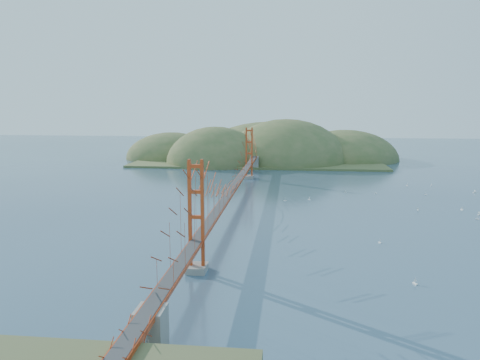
# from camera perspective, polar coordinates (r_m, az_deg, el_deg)

# --- Properties ---
(ground) EXTENTS (320.00, 320.00, 0.00)m
(ground) POSITION_cam_1_polar(r_m,az_deg,el_deg) (77.86, -0.87, -3.37)
(ground) COLOR #314A62
(ground) RESTS_ON ground
(bridge) EXTENTS (2.20, 94.40, 12.00)m
(bridge) POSITION_cam_1_polar(r_m,az_deg,el_deg) (76.79, -0.87, 1.77)
(bridge) COLOR gray
(bridge) RESTS_ON ground
(fort) EXTENTS (3.70, 2.30, 1.75)m
(fort) POSITION_cam_1_polar(r_m,az_deg,el_deg) (33.40, -11.01, -20.57)
(fort) COLOR brown
(fort) RESTS_ON ground
(far_headlands) EXTENTS (84.00, 58.00, 25.00)m
(far_headlands) POSITION_cam_1_polar(r_m,az_deg,el_deg) (145.06, 3.35, 2.60)
(far_headlands) COLOR olive
(far_headlands) RESTS_ON ground
(sailboat_5) EXTENTS (0.58, 0.62, 0.70)m
(sailboat_5) POSITION_cam_1_polar(r_m,az_deg,el_deg) (84.21, 25.45, -3.21)
(sailboat_5) COLOR white
(sailboat_5) RESTS_ON ground
(sailboat_2) EXTENTS (0.56, 0.55, 0.63)m
(sailboat_2) POSITION_cam_1_polar(r_m,az_deg,el_deg) (78.32, 26.95, -4.23)
(sailboat_2) COLOR white
(sailboat_2) RESTS_ON ground
(sailboat_3) EXTENTS (0.49, 0.40, 0.57)m
(sailboat_3) POSITION_cam_1_polar(r_m,az_deg,el_deg) (83.31, 5.50, -2.46)
(sailboat_3) COLOR white
(sailboat_3) RESTS_ON ground
(sailboat_14) EXTENTS (0.49, 0.54, 0.60)m
(sailboat_14) POSITION_cam_1_polar(r_m,az_deg,el_deg) (80.91, 20.86, -3.40)
(sailboat_14) COLOR white
(sailboat_14) RESTS_ON ground
(sailboat_7) EXTENTS (0.52, 0.45, 0.59)m
(sailboat_7) POSITION_cam_1_polar(r_m,az_deg,el_deg) (92.90, 16.22, -1.56)
(sailboat_7) COLOR white
(sailboat_7) RESTS_ON ground
(sailboat_15) EXTENTS (0.53, 0.54, 0.61)m
(sailboat_15) POSITION_cam_1_polar(r_m,az_deg,el_deg) (104.11, 19.73, -0.58)
(sailboat_15) COLOR white
(sailboat_15) RESTS_ON ground
(sailboat_16) EXTENTS (0.61, 0.61, 0.64)m
(sailboat_16) POSITION_cam_1_polar(r_m,az_deg,el_deg) (84.75, 8.44, -2.31)
(sailboat_16) COLOR white
(sailboat_16) RESTS_ON ground
(sailboat_17) EXTENTS (0.66, 0.59, 0.75)m
(sailboat_17) POSITION_cam_1_polar(r_m,az_deg,el_deg) (101.17, 26.70, -1.31)
(sailboat_17) COLOR white
(sailboat_17) RESTS_ON ground
(sailboat_1) EXTENTS (0.57, 0.57, 0.60)m
(sailboat_1) POSITION_cam_1_polar(r_m,az_deg,el_deg) (92.75, 12.72, -1.43)
(sailboat_1) COLOR white
(sailboat_1) RESTS_ON ground
(sailboat_8) EXTENTS (0.53, 0.53, 0.57)m
(sailboat_8) POSITION_cam_1_polar(r_m,az_deg,el_deg) (105.36, 22.31, -0.62)
(sailboat_8) COLOR white
(sailboat_8) RESTS_ON ground
(sailboat_4) EXTENTS (0.66, 0.66, 0.69)m
(sailboat_4) POSITION_cam_1_polar(r_m,az_deg,el_deg) (81.61, 27.12, -3.72)
(sailboat_4) COLOR white
(sailboat_4) RESTS_ON ground
(sailboat_10) EXTENTS (0.62, 0.64, 0.72)m
(sailboat_10) POSITION_cam_1_polar(r_m,az_deg,el_deg) (48.98, 20.57, -11.64)
(sailboat_10) COLOR white
(sailboat_10) RESTS_ON ground
(sailboat_6) EXTENTS (0.51, 0.51, 0.57)m
(sailboat_6) POSITION_cam_1_polar(r_m,az_deg,el_deg) (61.15, 16.69, -7.24)
(sailboat_6) COLOR white
(sailboat_6) RESTS_ON ground
(sailboat_extra_0) EXTENTS (0.57, 0.53, 0.64)m
(sailboat_extra_0) POSITION_cam_1_polar(r_m,az_deg,el_deg) (94.88, 21.70, -1.63)
(sailboat_extra_0) COLOR white
(sailboat_extra_0) RESTS_ON ground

